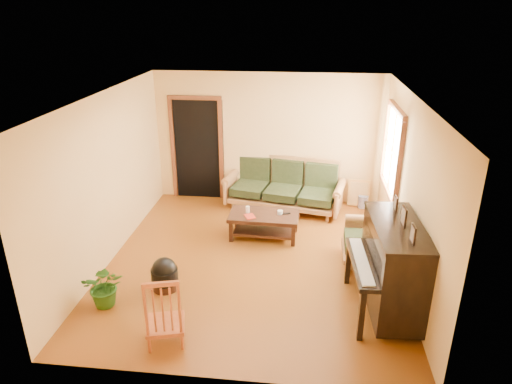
# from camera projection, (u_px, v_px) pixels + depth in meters

# --- Properties ---
(floor) EXTENTS (5.00, 5.00, 0.00)m
(floor) POSITION_uv_depth(u_px,v_px,m) (253.00, 261.00, 7.25)
(floor) COLOR #61300C
(floor) RESTS_ON ground
(doorway) EXTENTS (1.08, 0.16, 2.05)m
(doorway) POSITION_uv_depth(u_px,v_px,m) (197.00, 150.00, 9.29)
(doorway) COLOR black
(doorway) RESTS_ON floor
(window) EXTENTS (0.12, 1.36, 1.46)m
(window) POSITION_uv_depth(u_px,v_px,m) (393.00, 151.00, 7.64)
(window) COLOR white
(window) RESTS_ON right_wall
(sofa) EXTENTS (2.41, 1.38, 0.97)m
(sofa) POSITION_uv_depth(u_px,v_px,m) (284.00, 186.00, 8.92)
(sofa) COLOR #996438
(sofa) RESTS_ON floor
(coffee_table) EXTENTS (1.21, 0.69, 0.43)m
(coffee_table) POSITION_uv_depth(u_px,v_px,m) (264.00, 225.00, 7.93)
(coffee_table) COLOR black
(coffee_table) RESTS_ON floor
(armchair) EXTENTS (0.89, 0.93, 0.91)m
(armchair) POSITION_uv_depth(u_px,v_px,m) (369.00, 237.00, 7.03)
(armchair) COLOR #996438
(armchair) RESTS_ON floor
(piano) EXTENTS (0.92, 1.47, 1.26)m
(piano) POSITION_uv_depth(u_px,v_px,m) (393.00, 269.00, 5.85)
(piano) COLOR black
(piano) RESTS_ON floor
(footstool) EXTENTS (0.50, 0.50, 0.36)m
(footstool) POSITION_uv_depth(u_px,v_px,m) (165.00, 277.00, 6.48)
(footstool) COLOR black
(footstool) RESTS_ON floor
(red_chair) EXTENTS (0.55, 0.58, 0.94)m
(red_chair) POSITION_uv_depth(u_px,v_px,m) (164.00, 308.00, 5.36)
(red_chair) COLOR #943F1A
(red_chair) RESTS_ON floor
(leaning_frame) EXTENTS (0.43, 0.12, 0.57)m
(leaning_frame) POSITION_uv_depth(u_px,v_px,m) (359.00, 193.00, 9.11)
(leaning_frame) COLOR gold
(leaning_frame) RESTS_ON floor
(ceramic_crock) EXTENTS (0.26, 0.26, 0.25)m
(ceramic_crock) POSITION_uv_depth(u_px,v_px,m) (363.00, 202.00, 9.11)
(ceramic_crock) COLOR #314095
(ceramic_crock) RESTS_ON floor
(potted_plant) EXTENTS (0.63, 0.57, 0.60)m
(potted_plant) POSITION_uv_depth(u_px,v_px,m) (105.00, 286.00, 6.08)
(potted_plant) COLOR #265B1A
(potted_plant) RESTS_ON floor
(book) EXTENTS (0.23, 0.26, 0.02)m
(book) POSITION_uv_depth(u_px,v_px,m) (245.00, 217.00, 7.70)
(book) COLOR #A22615
(book) RESTS_ON coffee_table
(candle) EXTENTS (0.09, 0.09, 0.12)m
(candle) POSITION_uv_depth(u_px,v_px,m) (248.00, 209.00, 7.88)
(candle) COLOR white
(candle) RESTS_ON coffee_table
(glass_jar) EXTENTS (0.11, 0.11, 0.07)m
(glass_jar) POSITION_uv_depth(u_px,v_px,m) (280.00, 212.00, 7.83)
(glass_jar) COLOR white
(glass_jar) RESTS_ON coffee_table
(remote) EXTENTS (0.16, 0.10, 0.02)m
(remote) POSITION_uv_depth(u_px,v_px,m) (286.00, 214.00, 7.84)
(remote) COLOR black
(remote) RESTS_ON coffee_table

